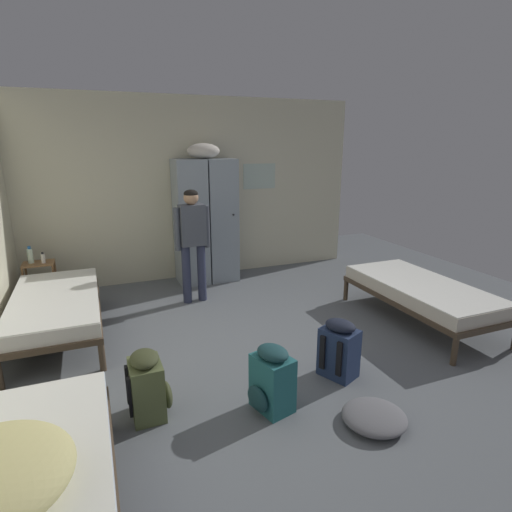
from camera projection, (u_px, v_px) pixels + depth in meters
The scene contains 14 objects.
ground_plane at pixel (266, 351), 4.26m from camera, with size 8.72×8.72×0.00m, color slate.
room_backdrop at pixel (112, 208), 4.63m from camera, with size 5.21×5.51×2.75m.
locker_bank at pixel (206, 219), 6.21m from camera, with size 0.90×0.55×2.07m.
shelf_unit at pixel (41, 279), 5.41m from camera, with size 0.38×0.30×0.57m.
bed_left_front at pixel (21, 501), 2.03m from camera, with size 0.90×1.90×0.49m.
bed_left_rear at pixel (56, 305), 4.47m from camera, with size 0.90×1.90×0.49m.
bed_right at pixel (421, 291), 4.87m from camera, with size 0.90×1.90×0.49m.
person_traveler at pixel (193, 236), 5.36m from camera, with size 0.48×0.21×1.51m.
water_bottle at pixel (30, 256), 5.32m from camera, with size 0.07×0.07×0.22m.
lotion_bottle at pixel (43, 258), 5.33m from camera, with size 0.05×0.05×0.14m.
backpack_teal at pixel (271, 380), 3.27m from camera, with size 0.39×0.37×0.55m.
backpack_olive at pixel (148, 386), 3.20m from camera, with size 0.34×0.32×0.55m.
backpack_navy at pixel (340, 349), 3.76m from camera, with size 0.40×0.39×0.55m.
clothes_pile_grey at pixel (374, 417), 3.15m from camera, with size 0.50×0.49×0.11m.
Camera 1 is at (-1.53, -3.53, 2.09)m, focal length 28.89 mm.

